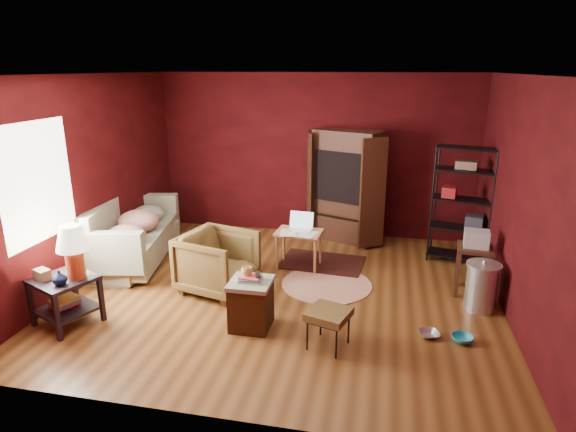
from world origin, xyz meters
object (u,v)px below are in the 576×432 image
side_table (69,266)px  tv_armoire (346,184)px  armchair (218,259)px  sofa (133,238)px  hamper (251,303)px  laptop_desk (299,235)px  wire_shelving (463,200)px

side_table → tv_armoire: size_ratio=0.64×
armchair → side_table: (-1.35, -1.17, 0.28)m
sofa → side_table: (0.26, -1.87, 0.34)m
sofa → hamper: size_ratio=2.92×
sofa → laptop_desk: 2.55m
sofa → armchair: size_ratio=2.18×
armchair → side_table: bearing=145.4°
sofa → armchair: 1.76m
armchair → laptop_desk: bearing=-28.3°
hamper → laptop_desk: 1.85m
laptop_desk → side_table: bearing=-132.3°
laptop_desk → wire_shelving: wire_shelving is taller
side_table → laptop_desk: bearing=43.6°
sofa → armchair: bearing=-117.1°
laptop_desk → tv_armoire: 1.58m
tv_armoire → hamper: bearing=-81.1°
side_table → hamper: 2.11m
sofa → tv_armoire: bearing=-64.9°
hamper → armchair: bearing=129.7°
side_table → hamper: side_table is taller
sofa → tv_armoire: (3.08, 1.69, 0.61)m
wire_shelving → laptop_desk: bearing=-149.9°
sofa → side_table: size_ratio=1.61×
sofa → laptop_desk: bearing=-87.1°
side_table → tv_armoire: 4.55m
tv_armoire → wire_shelving: bearing=1.8°
sofa → hamper: sofa is taller
laptop_desk → tv_armoire: size_ratio=0.44×
laptop_desk → hamper: bearing=-92.8°
hamper → tv_armoire: 3.39m
hamper → laptop_desk: (0.22, 1.83, 0.21)m
armchair → wire_shelving: wire_shelving is taller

